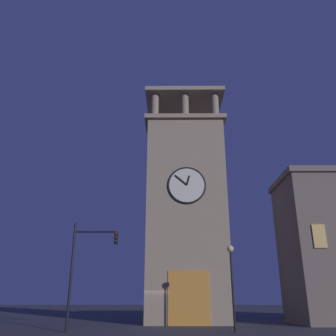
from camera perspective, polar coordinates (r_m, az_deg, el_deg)
The scene contains 4 objects.
ground_plane at distance 30.14m, azimuth -2.46°, elevation -23.72°, with size 200.00×200.00×0.00m, color #424247.
clocktower at distance 33.32m, azimuth 2.81°, elevation -7.32°, with size 7.47×7.38×22.73m.
traffic_signal_near at distance 24.45m, azimuth -13.05°, elevation -14.07°, with size 2.95×0.41×6.67m.
street_lamp at distance 23.93m, azimuth 10.08°, elevation -15.75°, with size 0.44×0.44×5.17m.
Camera 1 is at (-1.36, 30.05, 1.90)m, focal length 38.29 mm.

